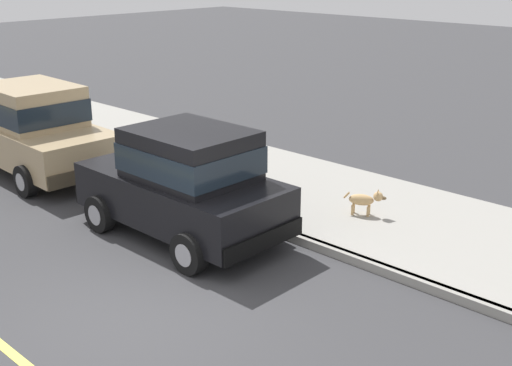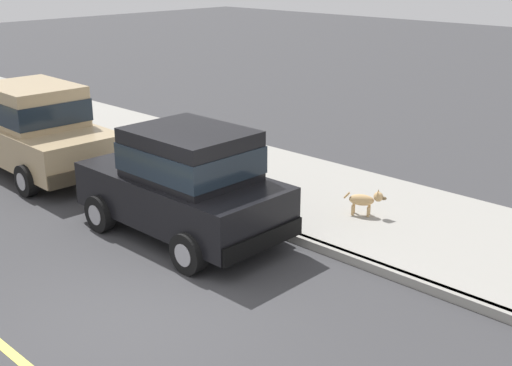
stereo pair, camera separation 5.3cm
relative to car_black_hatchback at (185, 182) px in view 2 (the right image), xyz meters
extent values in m
plane|color=#38383A|center=(-2.10, -1.40, -0.98)|extent=(80.00, 80.00, 0.00)
cube|color=gray|center=(1.10, -1.40, -0.91)|extent=(0.16, 64.00, 0.14)
cube|color=#99968E|center=(2.90, -1.40, -0.91)|extent=(3.60, 64.00, 0.14)
cube|color=#E0D64C|center=(-3.70, -1.40, -0.97)|extent=(0.12, 57.60, 0.01)
cube|color=black|center=(0.00, 0.10, -0.28)|extent=(1.73, 3.70, 0.76)
cube|color=black|center=(0.00, -0.15, 0.50)|extent=(1.52, 1.90, 0.80)
cube|color=#19232D|center=(0.00, -0.15, 0.44)|extent=(1.55, 1.94, 0.44)
cube|color=black|center=(0.00, 1.90, -0.52)|extent=(1.69, 0.20, 0.28)
cube|color=black|center=(0.00, -1.70, -0.52)|extent=(1.69, 0.20, 0.28)
cylinder|color=black|center=(-0.86, 1.24, -0.66)|extent=(0.22, 0.64, 0.64)
cylinder|color=#9E9EA3|center=(-0.86, 1.24, -0.66)|extent=(0.24, 0.35, 0.35)
cylinder|color=black|center=(0.86, 1.25, -0.66)|extent=(0.22, 0.64, 0.64)
cylinder|color=#9E9EA3|center=(0.86, 1.25, -0.66)|extent=(0.24, 0.35, 0.35)
cylinder|color=black|center=(-0.86, -1.05, -0.66)|extent=(0.22, 0.64, 0.64)
cylinder|color=#9E9EA3|center=(-0.86, -1.05, -0.66)|extent=(0.24, 0.35, 0.35)
cylinder|color=black|center=(0.86, -1.05, -0.66)|extent=(0.22, 0.64, 0.64)
cylinder|color=#9E9EA3|center=(0.86, -1.05, -0.66)|extent=(0.24, 0.35, 0.35)
cube|color=#EAEACC|center=(-0.54, 1.93, -0.16)|extent=(0.28, 0.08, 0.14)
cube|color=#EAEACC|center=(0.53, 1.93, -0.16)|extent=(0.28, 0.08, 0.14)
cube|color=tan|center=(0.07, 5.13, -0.28)|extent=(1.95, 4.56, 0.76)
cube|color=tan|center=(0.06, 5.03, 0.52)|extent=(1.65, 2.15, 0.84)
cube|color=#19232D|center=(0.06, 5.03, 0.46)|extent=(1.69, 2.19, 0.46)
cube|color=#3E3527|center=(-0.01, 2.93, -0.52)|extent=(1.77, 0.26, 0.28)
cylinder|color=black|center=(1.01, 6.50, -0.66)|extent=(0.24, 0.65, 0.64)
cylinder|color=#9E9EA3|center=(1.01, 6.50, -0.66)|extent=(0.25, 0.36, 0.35)
cylinder|color=black|center=(-0.88, 3.77, -0.66)|extent=(0.24, 0.65, 0.64)
cylinder|color=#9E9EA3|center=(-0.88, 3.77, -0.66)|extent=(0.25, 0.36, 0.35)
cylinder|color=black|center=(0.92, 3.71, -0.66)|extent=(0.24, 0.65, 0.64)
cylinder|color=#9E9EA3|center=(0.92, 3.71, -0.66)|extent=(0.25, 0.36, 0.35)
cube|color=#EAEACC|center=(0.70, 7.34, -0.16)|extent=(0.28, 0.09, 0.14)
ellipsoid|color=tan|center=(2.54, -1.75, -0.56)|extent=(0.38, 0.48, 0.20)
cylinder|color=tan|center=(2.65, -1.84, -0.75)|extent=(0.05, 0.05, 0.18)
cylinder|color=tan|center=(2.55, -1.90, -0.75)|extent=(0.05, 0.05, 0.18)
cylinder|color=tan|center=(2.53, -1.60, -0.75)|extent=(0.05, 0.05, 0.18)
cylinder|color=tan|center=(2.42, -1.66, -0.75)|extent=(0.05, 0.05, 0.18)
sphere|color=tan|center=(2.67, -2.01, -0.47)|extent=(0.17, 0.17, 0.17)
ellipsoid|color=brown|center=(2.71, -2.09, -0.49)|extent=(0.11, 0.13, 0.06)
cone|color=tan|center=(2.71, -1.98, -0.38)|extent=(0.06, 0.06, 0.07)
cone|color=tan|center=(2.62, -2.02, -0.38)|extent=(0.06, 0.06, 0.07)
cylinder|color=tan|center=(2.42, -1.52, -0.50)|extent=(0.09, 0.12, 0.13)
camera|label=1|loc=(-6.55, -7.81, 3.48)|focal=45.93mm
camera|label=2|loc=(-6.52, -7.85, 3.48)|focal=45.93mm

